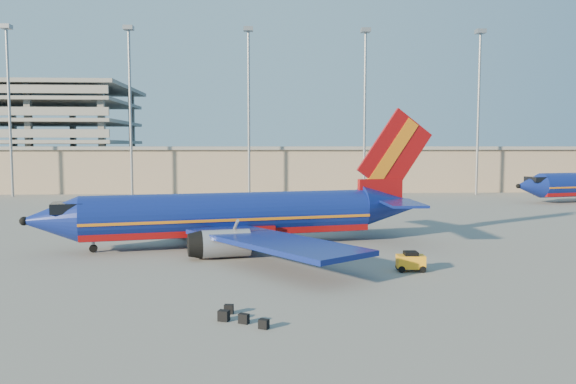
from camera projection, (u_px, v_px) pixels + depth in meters
name	position (u px, v px, depth m)	size (l,w,h in m)	color
ground	(294.00, 240.00, 51.49)	(220.00, 220.00, 0.00)	slate
terminal_building	(327.00, 168.00, 109.36)	(122.00, 16.00, 8.50)	gray
light_mast_row	(307.00, 94.00, 96.07)	(101.60, 1.60, 28.65)	gray
aircraft_main	(240.00, 216.00, 48.57)	(35.34, 33.62, 12.12)	navy
baggage_tug	(411.00, 261.00, 38.72)	(1.96, 1.24, 1.37)	orange
luggage_pile	(238.00, 317.00, 27.68)	(2.57, 2.91, 0.53)	black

